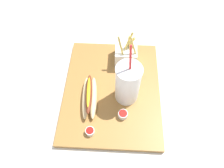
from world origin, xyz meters
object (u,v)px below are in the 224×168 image
at_px(fries_basket, 126,53).
at_px(hot_dog_1, 89,96).
at_px(soda_cup, 128,84).
at_px(ketchup_cup_2, 123,114).
at_px(ketchup_cup_1, 90,131).

bearing_deg(fries_basket, hot_dog_1, 146.90).
bearing_deg(soda_cup, ketchup_cup_2, 172.40).
bearing_deg(ketchup_cup_1, ketchup_cup_2, -58.77).
bearing_deg(ketchup_cup_1, soda_cup, -38.99).
distance_m(soda_cup, ketchup_cup_1, 0.20).
bearing_deg(ketchup_cup_2, ketchup_cup_1, 121.23).
bearing_deg(ketchup_cup_1, hot_dog_1, 6.57).
bearing_deg(soda_cup, hot_dog_1, 99.43).
xyz_separation_m(ketchup_cup_1, ketchup_cup_2, (0.07, -0.11, 0.00)).
bearing_deg(ketchup_cup_2, hot_dog_1, 64.16).
height_order(fries_basket, hot_dog_1, fries_basket).
distance_m(hot_dog_1, ketchup_cup_1, 0.13).
bearing_deg(fries_basket, soda_cup, -178.25).
distance_m(fries_basket, ketchup_cup_2, 0.26).
distance_m(hot_dog_1, ketchup_cup_2, 0.14).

